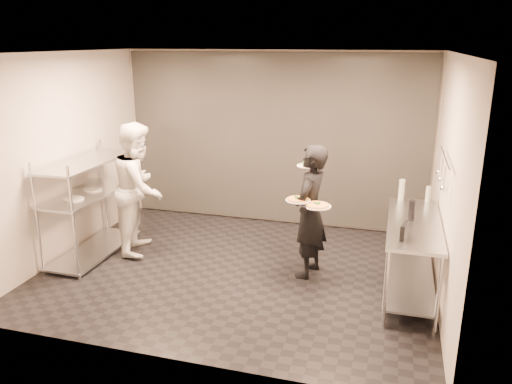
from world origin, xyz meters
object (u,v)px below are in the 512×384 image
(pass_rack, at_px, (90,202))
(waiter, at_px, (310,212))
(pizza_plate_far, at_px, (317,205))
(salad_plate, at_px, (307,164))
(prep_counter, at_px, (412,245))
(chef, at_px, (139,188))
(pizza_plate_near, at_px, (298,199))
(bottle_clear, at_px, (428,194))
(pos_monitor, at_px, (404,231))
(bottle_dark, at_px, (412,210))
(bottle_green, at_px, (402,190))

(pass_rack, distance_m, waiter, 3.08)
(pizza_plate_far, xyz_separation_m, salad_plate, (-0.24, 0.58, 0.36))
(prep_counter, xyz_separation_m, chef, (-3.73, 0.32, 0.31))
(pizza_plate_near, bearing_deg, prep_counter, 1.23)
(pass_rack, relative_size, bottle_clear, 7.58)
(pizza_plate_near, xyz_separation_m, pos_monitor, (1.26, -0.53, -0.08))
(salad_plate, bearing_deg, bottle_dark, -20.12)
(chef, relative_size, bottle_green, 6.74)
(salad_plate, xyz_separation_m, pos_monitor, (1.25, -1.08, -0.39))
(waiter, xyz_separation_m, pizza_plate_far, (0.13, -0.24, 0.17))
(pizza_plate_far, relative_size, bottle_green, 1.20)
(pizza_plate_far, distance_m, salad_plate, 0.72)
(prep_counter, bearing_deg, bottle_green, 101.13)
(salad_plate, bearing_deg, pos_monitor, -40.63)
(waiter, xyz_separation_m, chef, (-2.47, 0.15, 0.07))
(bottle_green, distance_m, bottle_dark, 0.78)
(chef, relative_size, pizza_plate_near, 6.11)
(bottle_clear, bearing_deg, bottle_green, 180.00)
(prep_counter, distance_m, bottle_clear, 0.91)
(salad_plate, height_order, bottle_green, salad_plate)
(bottle_clear, bearing_deg, chef, -173.02)
(chef, bearing_deg, salad_plate, -99.56)
(prep_counter, height_order, chef, chef)
(salad_plate, distance_m, pos_monitor, 1.70)
(bottle_green, bearing_deg, waiter, -150.29)
(pos_monitor, height_order, bottle_clear, bottle_clear)
(pass_rack, xyz_separation_m, waiter, (3.07, 0.17, 0.09))
(prep_counter, bearing_deg, salad_plate, 159.43)
(prep_counter, distance_m, waiter, 1.29)
(pizza_plate_far, xyz_separation_m, pos_monitor, (1.01, -0.49, -0.03))
(pass_rack, relative_size, pizza_plate_far, 4.83)
(bottle_clear, bearing_deg, pizza_plate_near, -151.87)
(chef, height_order, salad_plate, chef)
(chef, bearing_deg, pizza_plate_near, -112.74)
(bottle_dark, bearing_deg, waiter, 173.25)
(prep_counter, distance_m, salad_plate, 1.65)
(pass_rack, height_order, pos_monitor, pass_rack)
(pass_rack, bearing_deg, bottle_green, 10.89)
(waiter, xyz_separation_m, pizza_plate_near, (-0.12, -0.20, 0.22))
(bottle_green, height_order, bottle_clear, bottle_green)
(prep_counter, relative_size, salad_plate, 6.75)
(waiter, height_order, bottle_dark, waiter)
(pass_rack, xyz_separation_m, pizza_plate_far, (3.20, -0.06, 0.27))
(waiter, xyz_separation_m, salad_plate, (-0.11, 0.34, 0.53))
(bottle_green, bearing_deg, pizza_plate_near, -145.75)
(bottle_clear, bearing_deg, waiter, -156.34)
(pizza_plate_near, bearing_deg, bottle_clear, 28.13)
(pizza_plate_far, height_order, pos_monitor, pos_monitor)
(bottle_green, distance_m, bottle_clear, 0.33)
(salad_plate, distance_m, bottle_green, 1.29)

